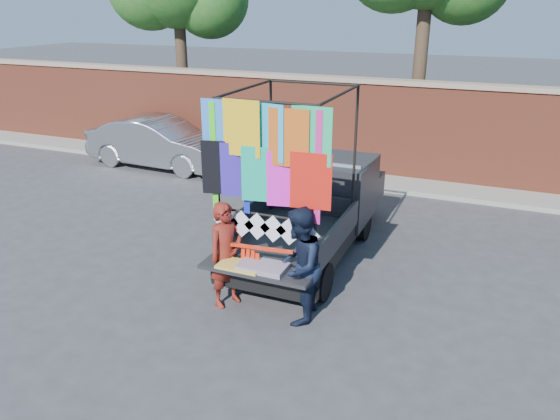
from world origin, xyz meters
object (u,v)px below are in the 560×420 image
at_px(pickup_truck, 319,205).
at_px(sedan, 160,143).
at_px(woman, 227,255).
at_px(man, 299,266).

bearing_deg(pickup_truck, sedan, 150.26).
height_order(woman, man, man).
distance_m(sedan, man, 8.93).
height_order(sedan, woman, woman).
distance_m(sedan, woman, 8.09).
height_order(pickup_truck, sedan, pickup_truck).
xyz_separation_m(sedan, woman, (5.36, -6.07, 0.14)).
relative_size(sedan, man, 2.41).
relative_size(pickup_truck, woman, 3.02).
bearing_deg(man, woman, -97.65).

